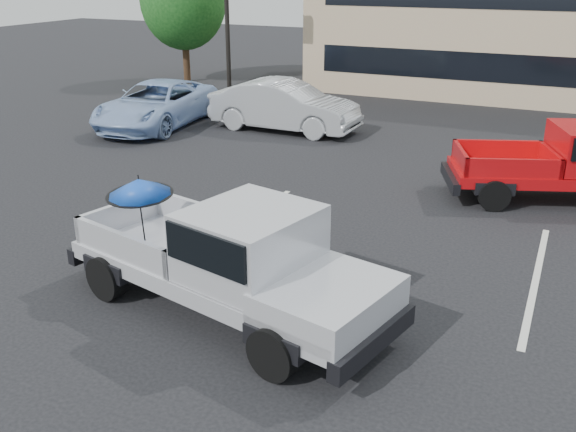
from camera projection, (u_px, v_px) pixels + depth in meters
name	position (u px, v px, depth m)	size (l,w,h in m)	color
ground	(339.00, 295.00, 10.89)	(90.00, 90.00, 0.00)	black
stripe_left	(240.00, 226.00, 13.74)	(0.12, 5.00, 0.01)	silver
stripe_right	(536.00, 280.00, 11.42)	(0.12, 5.00, 0.01)	silver
motel_building	(561.00, 16.00, 26.70)	(20.40, 8.40, 6.30)	#CCAB88
silver_pickup	(238.00, 257.00, 9.85)	(5.99, 3.24, 2.06)	black
silver_sedan	(285.00, 106.00, 21.38)	(1.75, 5.02, 1.65)	#B4B7BB
blue_suv	(156.00, 104.00, 21.96)	(2.50, 5.43, 1.51)	#94B2DE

